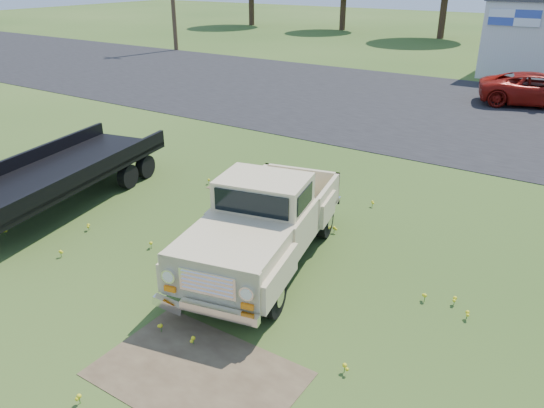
{
  "coord_description": "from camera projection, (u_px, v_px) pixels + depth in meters",
  "views": [
    {
      "loc": [
        5.82,
        -7.54,
        5.54
      ],
      "look_at": [
        0.2,
        1.0,
        0.96
      ],
      "focal_mm": 35.0,
      "sensor_mm": 36.0,
      "label": 1
    }
  ],
  "objects": [
    {
      "name": "ground",
      "position": [
        237.0,
        261.0,
        10.93
      ],
      "size": [
        140.0,
        140.0,
        0.0
      ],
      "primitive_type": "plane",
      "color": "#2A4A17",
      "rests_on": "ground"
    },
    {
      "name": "asphalt_lot",
      "position": [
        450.0,
        111.0,
        22.37
      ],
      "size": [
        90.0,
        14.0,
        0.02
      ],
      "primitive_type": "cube",
      "color": "black",
      "rests_on": "ground"
    },
    {
      "name": "dirt_patch_a",
      "position": [
        198.0,
        374.0,
        7.89
      ],
      "size": [
        3.0,
        2.0,
        0.01
      ],
      "primitive_type": "cube",
      "color": "#4B3A28",
      "rests_on": "ground"
    },
    {
      "name": "dirt_patch_b",
      "position": [
        255.0,
        187.0,
        14.6
      ],
      "size": [
        2.2,
        1.6,
        0.01
      ],
      "primitive_type": "cube",
      "color": "#4B3A28",
      "rests_on": "ground"
    },
    {
      "name": "vintage_pickup_truck",
      "position": [
        264.0,
        222.0,
        10.48
      ],
      "size": [
        3.08,
        5.51,
        1.89
      ],
      "primitive_type": null,
      "rotation": [
        0.0,
        0.0,
        0.21
      ],
      "color": "#C6B284",
      "rests_on": "ground"
    },
    {
      "name": "flatbed_trailer",
      "position": [
        58.0,
        168.0,
        13.3
      ],
      "size": [
        3.62,
        7.18,
        1.87
      ],
      "primitive_type": null,
      "rotation": [
        0.0,
        0.0,
        0.2
      ],
      "color": "black",
      "rests_on": "ground"
    },
    {
      "name": "red_pickup",
      "position": [
        539.0,
        90.0,
        22.93
      ],
      "size": [
        5.34,
        3.5,
        1.36
      ],
      "primitive_type": "imported",
      "rotation": [
        0.0,
        0.0,
        1.84
      ],
      "color": "maroon",
      "rests_on": "ground"
    }
  ]
}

